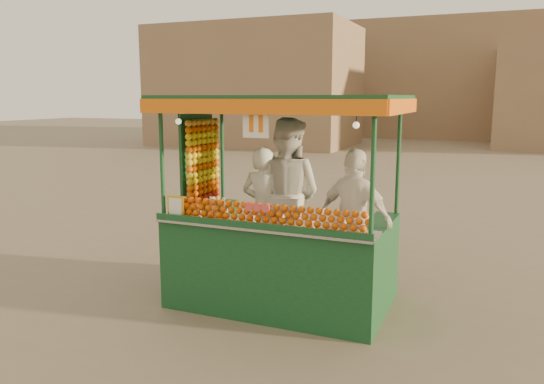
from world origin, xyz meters
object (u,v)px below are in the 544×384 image
at_px(juice_cart, 274,239).
at_px(vendor_left, 263,210).
at_px(vendor_middle, 286,195).
at_px(vendor_right, 355,219).

bearing_deg(juice_cart, vendor_left, 131.99).
bearing_deg(vendor_left, vendor_middle, -134.99).
bearing_deg(vendor_middle, vendor_left, 49.33).
bearing_deg(vendor_middle, juice_cart, 102.54).
height_order(vendor_middle, vendor_right, vendor_middle).
distance_m(vendor_middle, vendor_right, 1.03).
relative_size(juice_cart, vendor_left, 1.73).
distance_m(juice_cart, vendor_middle, 0.67).
height_order(juice_cart, vendor_middle, juice_cart).
height_order(vendor_left, vendor_right, vendor_right).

